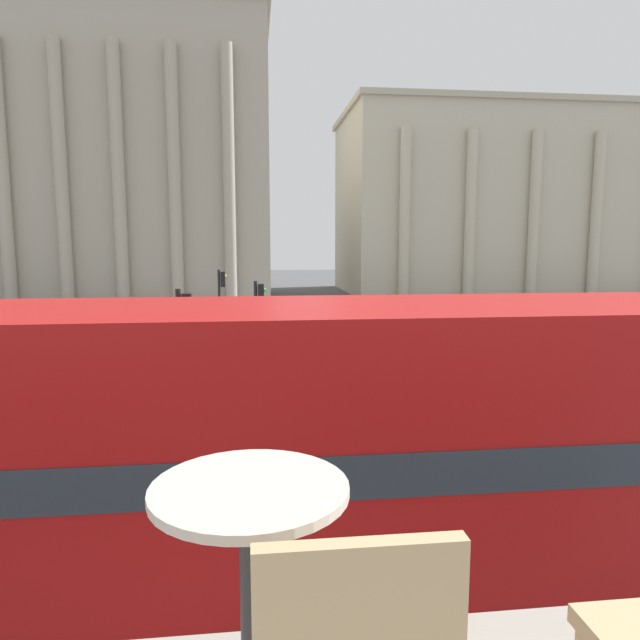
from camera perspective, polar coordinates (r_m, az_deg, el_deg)
double_decker_bus at (r=6.83m, az=-2.83°, el=-13.90°), size 10.88×2.66×4.11m
cafe_dining_table at (r=1.88m, az=-6.95°, el=-21.52°), size 0.60×0.60×0.73m
plaza_building_left at (r=52.52m, az=-21.98°, el=14.24°), size 29.76×15.86×22.55m
plaza_building_right at (r=61.64m, az=19.56°, el=10.86°), size 36.19×16.76×17.29m
traffic_light_near at (r=12.87m, az=-13.50°, el=-2.83°), size 0.42×0.24×3.82m
traffic_light_mid at (r=19.53m, az=-6.19°, el=0.35°), size 0.42×0.24×3.52m
traffic_light_far at (r=26.69m, az=-9.87°, el=2.34°), size 0.42×0.24×3.59m
pedestrian_black at (r=13.29m, az=8.89°, el=-8.92°), size 0.32×0.32×1.76m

